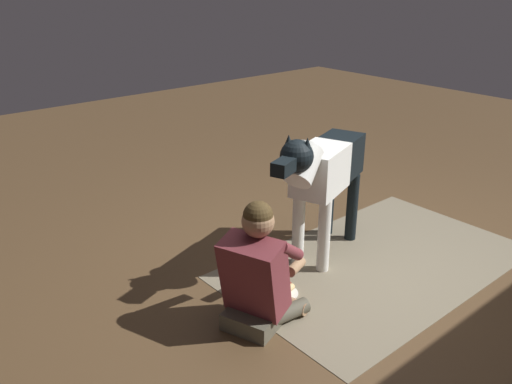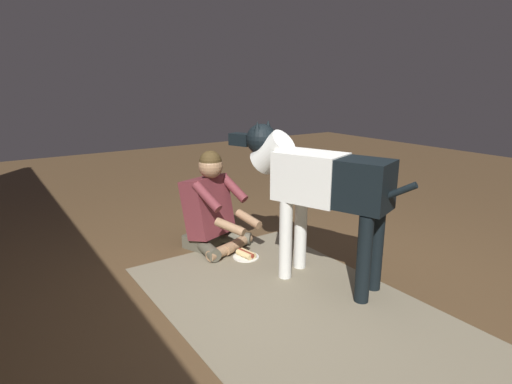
% 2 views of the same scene
% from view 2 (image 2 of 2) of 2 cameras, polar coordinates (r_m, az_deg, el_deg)
% --- Properties ---
extents(ground_plane, '(13.80, 13.80, 0.00)m').
position_cam_2_polar(ground_plane, '(3.05, 5.67, -13.59)').
color(ground_plane, '#513B24').
extents(area_rug, '(2.47, 1.51, 0.01)m').
position_cam_2_polar(area_rug, '(2.85, 5.78, -15.62)').
color(area_rug, '#776D57').
rests_on(area_rug, ground).
extents(person_sitting_on_floor, '(0.73, 0.60, 0.88)m').
position_cam_2_polar(person_sitting_on_floor, '(3.67, -6.06, -2.34)').
color(person_sitting_on_floor, '#534F40').
rests_on(person_sitting_on_floor, ground).
extents(large_dog, '(1.41, 0.63, 1.16)m').
position_cam_2_polar(large_dog, '(3.00, 8.34, 1.27)').
color(large_dog, white).
rests_on(large_dog, ground).
extents(hot_dog_on_plate, '(0.22, 0.22, 0.06)m').
position_cam_2_polar(hot_dog_on_plate, '(3.57, -1.38, -8.61)').
color(hot_dog_on_plate, white).
rests_on(hot_dog_on_plate, ground).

